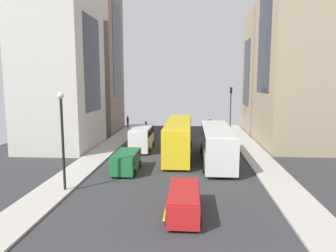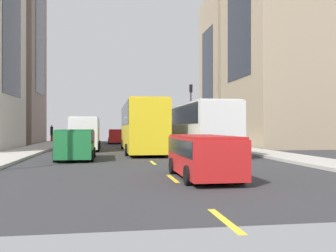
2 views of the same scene
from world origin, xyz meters
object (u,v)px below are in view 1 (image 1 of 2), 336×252
(car_red_1, at_px, (173,126))
(pedestrian_waiting_curb, at_px, (178,129))
(streetcar_yellow, at_px, (179,135))
(pedestrian_walking_far, at_px, (210,125))
(car_green_2, at_px, (126,160))
(pedestrian_crossing_mid, at_px, (146,127))
(city_bus_white, at_px, (217,142))
(traffic_light_near_corner, at_px, (231,101))
(delivery_van_white, at_px, (142,137))
(pedestrian_crossing_near, at_px, (128,121))
(car_red_0, at_px, (184,200))

(car_red_1, bearing_deg, pedestrian_waiting_curb, 102.05)
(streetcar_yellow, height_order, pedestrian_walking_far, streetcar_yellow)
(car_green_2, bearing_deg, pedestrian_walking_far, -110.84)
(car_green_2, height_order, pedestrian_crossing_mid, pedestrian_crossing_mid)
(city_bus_white, xyz_separation_m, pedestrian_waiting_curb, (4.24, -13.16, -0.83))
(pedestrian_waiting_curb, bearing_deg, car_green_2, 105.86)
(car_red_1, xyz_separation_m, pedestrian_walking_far, (-5.48, -0.68, 0.23))
(car_red_1, height_order, pedestrian_crossing_mid, pedestrian_crossing_mid)
(pedestrian_walking_far, relative_size, traffic_light_near_corner, 0.33)
(streetcar_yellow, relative_size, delivery_van_white, 2.30)
(streetcar_yellow, bearing_deg, car_red_1, -84.39)
(pedestrian_crossing_mid, bearing_deg, city_bus_white, -19.63)
(city_bus_white, relative_size, pedestrian_crossing_near, 5.78)
(streetcar_yellow, xyz_separation_m, car_green_2, (4.17, 6.43, -1.13))
(pedestrian_crossing_near, relative_size, pedestrian_walking_far, 0.88)
(delivery_van_white, relative_size, car_red_1, 1.28)
(pedestrian_crossing_mid, relative_size, pedestrian_crossing_near, 1.05)
(city_bus_white, bearing_deg, car_green_2, 24.81)
(pedestrian_waiting_curb, distance_m, traffic_light_near_corner, 9.43)
(delivery_van_white, bearing_deg, traffic_light_near_corner, -131.43)
(car_red_0, relative_size, traffic_light_near_corner, 0.71)
(delivery_van_white, bearing_deg, car_red_1, -102.50)
(car_red_0, xyz_separation_m, traffic_light_near_corner, (-6.10, -29.63, 3.79))
(pedestrian_crossing_near, height_order, traffic_light_near_corner, traffic_light_near_corner)
(city_bus_white, height_order, pedestrian_waiting_curb, city_bus_white)
(streetcar_yellow, height_order, car_red_1, streetcar_yellow)
(delivery_van_white, height_order, traffic_light_near_corner, traffic_light_near_corner)
(traffic_light_near_corner, bearing_deg, car_red_1, 1.91)
(car_red_0, xyz_separation_m, car_green_2, (5.09, -8.43, 0.10))
(pedestrian_crossing_mid, xyz_separation_m, pedestrian_waiting_curb, (-4.60, 1.76, 0.10))
(streetcar_yellow, relative_size, pedestrian_crossing_near, 6.63)
(pedestrian_walking_far, height_order, traffic_light_near_corner, traffic_light_near_corner)
(city_bus_white, bearing_deg, pedestrian_waiting_curb, -72.13)
(delivery_van_white, relative_size, pedestrian_waiting_curb, 2.51)
(pedestrian_waiting_curb, bearing_deg, delivery_van_white, 94.38)
(car_red_0, height_order, traffic_light_near_corner, traffic_light_near_corner)
(city_bus_white, xyz_separation_m, pedestrian_crossing_mid, (8.85, -14.92, -0.92))
(car_red_0, relative_size, pedestrian_crossing_mid, 2.33)
(city_bus_white, height_order, traffic_light_near_corner, traffic_light_near_corner)
(pedestrian_walking_far, distance_m, traffic_light_near_corner, 4.62)
(streetcar_yellow, xyz_separation_m, car_red_0, (-0.92, 14.86, -1.23))
(city_bus_white, bearing_deg, car_red_1, -73.49)
(streetcar_yellow, relative_size, pedestrian_walking_far, 5.85)
(city_bus_white, distance_m, pedestrian_crossing_mid, 17.37)
(delivery_van_white, bearing_deg, pedestrian_walking_far, -122.16)
(car_red_0, bearing_deg, pedestrian_crossing_mid, -77.32)
(pedestrian_waiting_curb, bearing_deg, traffic_light_near_corner, -121.80)
(pedestrian_crossing_mid, relative_size, pedestrian_waiting_curb, 0.91)
(delivery_van_white, bearing_deg, streetcar_yellow, 153.53)
(car_green_2, bearing_deg, pedestrian_waiting_curb, -102.17)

